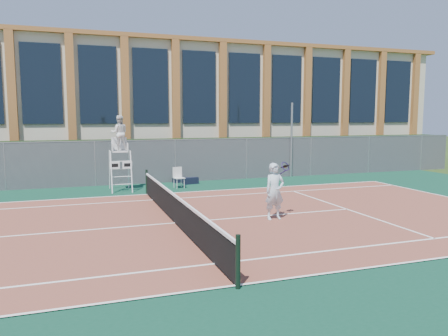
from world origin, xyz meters
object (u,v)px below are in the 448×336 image
object	(u,v)px
umpire_chair	(119,135)
plastic_chair	(178,176)
tennis_player	(275,191)
steel_pole	(291,140)

from	to	relation	value
umpire_chair	plastic_chair	size ratio (longest dim) A/B	3.53
umpire_chair	plastic_chair	bearing A→B (deg)	-2.48
plastic_chair	tennis_player	xyz separation A→B (m)	(1.50, -7.48, 0.37)
steel_pole	tennis_player	xyz separation A→B (m)	(-5.47, -9.25, -1.13)
tennis_player	steel_pole	bearing A→B (deg)	59.43
tennis_player	plastic_chair	bearing A→B (deg)	101.32
plastic_chair	tennis_player	world-z (taller)	tennis_player
umpire_chair	plastic_chair	world-z (taller)	umpire_chair
tennis_player	umpire_chair	bearing A→B (deg)	118.87
steel_pole	umpire_chair	distance (m)	9.81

